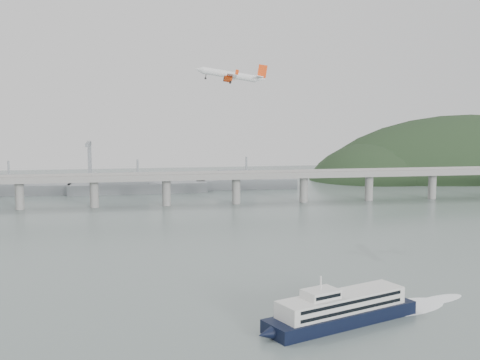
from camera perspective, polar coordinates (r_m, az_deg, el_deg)
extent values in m
plane|color=slate|center=(266.91, 1.86, -9.18)|extent=(900.00, 900.00, 0.00)
cube|color=gray|center=(457.35, -2.82, 0.29)|extent=(800.00, 22.00, 2.20)
cube|color=gray|center=(446.74, -2.68, 0.38)|extent=(800.00, 0.60, 1.80)
cube|color=gray|center=(467.48, -2.96, 0.69)|extent=(800.00, 0.60, 1.80)
cylinder|color=gray|center=(463.49, -19.01, -1.32)|extent=(6.00, 6.00, 21.00)
cylinder|color=gray|center=(457.32, -12.83, -1.21)|extent=(6.00, 6.00, 21.00)
cylinder|color=gray|center=(456.57, -6.56, -1.09)|extent=(6.00, 6.00, 21.00)
cylinder|color=gray|center=(461.27, -0.34, -0.96)|extent=(6.00, 6.00, 21.00)
cylinder|color=gray|center=(471.26, 5.68, -0.82)|extent=(6.00, 6.00, 21.00)
cylinder|color=gray|center=(486.21, 11.39, -0.68)|extent=(6.00, 6.00, 21.00)
cylinder|color=gray|center=(505.69, 16.71, -0.54)|extent=(6.00, 6.00, 21.00)
ellipsoid|color=black|center=(669.33, 19.56, -1.18)|extent=(320.00, 150.00, 156.00)
ellipsoid|color=black|center=(619.65, 12.28, -1.01)|extent=(140.00, 110.00, 96.00)
cube|color=gray|center=(536.05, -19.80, -0.83)|extent=(95.67, 20.15, 8.00)
cylinder|color=gray|center=(534.15, -19.87, 0.87)|extent=(1.60, 1.60, 14.00)
cube|color=gray|center=(521.34, -9.05, -0.70)|extent=(110.55, 21.43, 8.00)
cube|color=gray|center=(520.45, -10.28, 0.14)|extent=(39.01, 16.73, 8.00)
cylinder|color=gray|center=(519.38, -9.09, 1.04)|extent=(1.60, 1.60, 14.00)
cube|color=gray|center=(538.51, 0.57, -0.36)|extent=(85.00, 13.60, 8.00)
cube|color=gray|center=(536.17, -0.32, 0.47)|extent=(29.75, 11.90, 8.00)
cylinder|color=gray|center=(536.61, 0.57, 1.33)|extent=(1.60, 1.60, 14.00)
cube|color=gray|center=(555.77, -13.21, 1.35)|extent=(3.00, 3.00, 40.00)
cube|color=gray|center=(544.31, -13.34, 3.12)|extent=(3.00, 28.00, 3.00)
cube|color=black|center=(224.33, 8.99, -11.90)|extent=(57.78, 34.72, 4.56)
cone|color=black|center=(206.63, 2.33, -13.52)|extent=(7.02, 6.41, 4.56)
cube|color=silver|center=(222.71, 9.02, -10.65)|extent=(48.50, 29.08, 5.69)
cube|color=black|center=(218.16, 10.03, -10.65)|extent=(39.95, 16.99, 1.14)
cube|color=black|center=(219.01, 10.01, -11.33)|extent=(39.95, 16.99, 1.14)
cube|color=black|center=(226.43, 8.06, -9.94)|extent=(39.95, 16.99, 1.14)
cube|color=black|center=(227.25, 8.05, -10.60)|extent=(39.95, 16.99, 1.14)
cube|color=silver|center=(215.80, 7.18, -10.00)|extent=(13.59, 11.77, 2.96)
cube|color=black|center=(212.82, 7.87, -10.26)|extent=(9.50, 4.11, 1.14)
cylinder|color=silver|center=(214.75, 7.20, -9.08)|extent=(0.75, 0.75, 4.56)
ellipsoid|color=white|center=(246.09, 14.72, -10.85)|extent=(36.60, 27.86, 0.23)
ellipsoid|color=white|center=(257.45, 17.20, -10.13)|extent=(25.85, 17.12, 0.23)
cylinder|color=white|center=(336.40, -0.93, 9.35)|extent=(28.48, 8.10, 8.06)
cone|color=white|center=(336.39, -3.67, 9.77)|extent=(5.05, 4.26, 4.23)
cone|color=white|center=(337.26, 1.89, 8.98)|extent=(5.72, 3.94, 4.39)
cube|color=white|center=(336.33, -0.79, 9.16)|extent=(8.40, 34.39, 2.90)
cube|color=white|center=(337.25, 1.74, 9.12)|extent=(4.40, 12.30, 1.38)
cube|color=#F34210|center=(337.66, 2.00, 9.65)|extent=(5.53, 1.06, 7.16)
cylinder|color=#F34210|center=(341.66, -1.12, 8.89)|extent=(4.83, 2.99, 2.96)
cylinder|color=black|center=(341.62, -1.47, 8.94)|extent=(0.98, 2.35, 2.33)
cube|color=white|center=(341.75, -1.09, 9.05)|extent=(2.68, 0.56, 1.60)
cylinder|color=#F34210|center=(330.69, -1.05, 9.04)|extent=(4.83, 2.99, 2.96)
cylinder|color=black|center=(330.64, -1.41, 9.10)|extent=(0.98, 2.35, 2.33)
cube|color=white|center=(330.78, -1.02, 9.21)|extent=(2.68, 0.56, 1.60)
cylinder|color=black|center=(338.77, -0.86, 8.82)|extent=(0.78, 0.48, 2.45)
cylinder|color=black|center=(338.68, -0.89, 8.64)|extent=(1.30, 0.55, 1.28)
cylinder|color=black|center=(333.58, -0.82, 8.89)|extent=(0.78, 0.48, 2.45)
cylinder|color=black|center=(333.49, -0.85, 8.70)|extent=(1.30, 0.55, 1.28)
cylinder|color=black|center=(336.07, -3.06, 9.20)|extent=(0.78, 0.48, 2.45)
cylinder|color=black|center=(335.98, -3.09, 9.01)|extent=(1.30, 0.55, 1.28)
cube|color=#F34210|center=(353.46, -0.55, 9.06)|extent=(1.99, 0.45, 2.64)
cube|color=#F34210|center=(319.56, -0.27, 9.57)|extent=(1.99, 0.45, 2.64)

